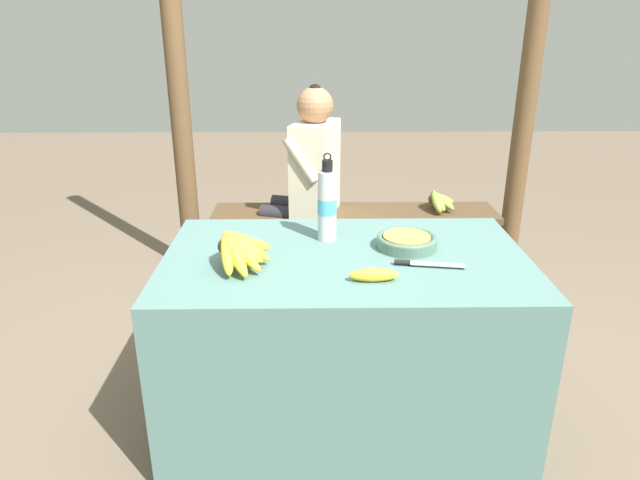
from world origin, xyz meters
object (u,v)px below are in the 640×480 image
(seated_vendor, at_px, (307,174))
(support_post_far, at_px, (531,66))
(banana_bunch_green, at_px, (439,199))
(support_post_near, at_px, (176,67))
(serving_bowl, at_px, (407,241))
(wooden_bench, at_px, (354,223))
(knife, at_px, (419,263))
(banana_bunch_ripe, at_px, (239,247))
(water_bottle, at_px, (327,205))
(loose_banana_front, at_px, (374,275))

(seated_vendor, height_order, support_post_far, support_post_far)
(banana_bunch_green, distance_m, support_post_near, 1.65)
(serving_bowl, xyz_separation_m, support_post_near, (-1.10, 1.38, 0.51))
(wooden_bench, distance_m, banana_bunch_green, 0.49)
(knife, bearing_deg, banana_bunch_ripe, -172.34)
(wooden_bench, distance_m, seated_vendor, 0.40)
(banana_bunch_ripe, height_order, seated_vendor, seated_vendor)
(water_bottle, height_order, knife, water_bottle)
(banana_bunch_ripe, relative_size, wooden_bench, 0.19)
(support_post_far, bearing_deg, banana_bunch_green, -153.67)
(banana_bunch_ripe, xyz_separation_m, knife, (0.61, -0.01, -0.06))
(banana_bunch_ripe, relative_size, water_bottle, 0.92)
(seated_vendor, bearing_deg, serving_bowl, 124.74)
(wooden_bench, bearing_deg, support_post_far, 14.71)
(seated_vendor, bearing_deg, knife, 123.18)
(support_post_near, bearing_deg, seated_vendor, -21.07)
(seated_vendor, height_order, banana_bunch_green, seated_vendor)
(serving_bowl, relative_size, support_post_near, 0.09)
(wooden_bench, relative_size, support_post_near, 0.66)
(banana_bunch_green, bearing_deg, loose_banana_front, -110.19)
(banana_bunch_ripe, height_order, loose_banana_front, banana_bunch_ripe)
(serving_bowl, relative_size, banana_bunch_green, 0.80)
(banana_bunch_ripe, xyz_separation_m, wooden_bench, (0.49, 1.27, -0.37))
(wooden_bench, bearing_deg, water_bottle, -100.14)
(wooden_bench, bearing_deg, banana_bunch_ripe, -111.07)
(serving_bowl, relative_size, seated_vendor, 0.19)
(banana_bunch_green, bearing_deg, support_post_far, 26.33)
(loose_banana_front, bearing_deg, banana_bunch_green, 69.81)
(serving_bowl, relative_size, support_post_far, 0.09)
(loose_banana_front, relative_size, support_post_near, 0.07)
(serving_bowl, bearing_deg, knife, -83.61)
(knife, relative_size, banana_bunch_green, 0.87)
(wooden_bench, distance_m, support_post_near, 1.33)
(water_bottle, xyz_separation_m, banana_bunch_green, (0.66, 1.03, -0.30))
(loose_banana_front, height_order, support_post_far, support_post_far)
(serving_bowl, distance_m, banana_bunch_green, 1.19)
(wooden_bench, xyz_separation_m, banana_bunch_green, (0.47, 0.00, 0.14))
(loose_banana_front, xyz_separation_m, support_post_far, (1.04, 1.66, 0.51))
(wooden_bench, bearing_deg, loose_banana_front, -91.76)
(support_post_near, distance_m, support_post_far, 1.99)
(water_bottle, bearing_deg, loose_banana_front, -69.36)
(water_bottle, bearing_deg, banana_bunch_green, 57.48)
(water_bottle, xyz_separation_m, support_post_far, (1.18, 1.29, 0.40))
(seated_vendor, xyz_separation_m, banana_bunch_green, (0.74, 0.02, -0.15))
(banana_bunch_ripe, bearing_deg, banana_bunch_green, 52.91)
(support_post_far, bearing_deg, banana_bunch_ripe, -134.11)
(loose_banana_front, distance_m, support_post_near, 1.98)
(serving_bowl, xyz_separation_m, water_bottle, (-0.29, 0.09, 0.11))
(banana_bunch_ripe, distance_m, support_post_far, 2.18)
(seated_vendor, bearing_deg, banana_bunch_green, -162.35)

